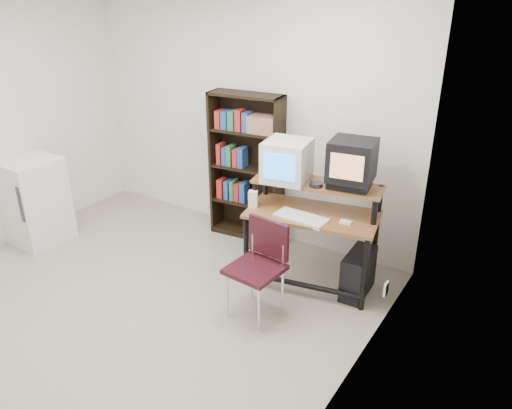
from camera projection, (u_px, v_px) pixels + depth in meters
The scene contains 17 objects.
floor at pixel (119, 311), 4.38m from camera, with size 4.00×4.00×0.01m, color #ACA28E.
back_wall at pixel (244, 117), 5.38m from camera, with size 4.00×0.01×2.60m, color silver.
right_wall at pixel (339, 238), 2.86m from camera, with size 0.01×4.00×2.60m, color silver.
computer_desk at pixel (313, 217), 4.54m from camera, with size 1.27×0.80×0.98m.
crt_monitor at pixel (287, 161), 4.53m from camera, with size 0.45×0.46×0.37m.
vcr at pixel (349, 184), 4.40m from camera, with size 0.36×0.26×0.08m, color black.
crt_tv at pixel (352, 160), 4.31m from camera, with size 0.43×0.43×0.36m.
cd_spindle at pixel (316, 185), 4.42m from camera, with size 0.12×0.12×0.05m, color #26262B.
keyboard at pixel (301, 218), 4.40m from camera, with size 0.47×0.21×0.04m, color silver.
mousepad at pixel (346, 225), 4.30m from camera, with size 0.22×0.18×0.01m, color black.
mouse at pixel (346, 223), 4.30m from camera, with size 0.10×0.06×0.03m, color white.
desk_speaker at pixel (253, 200), 4.60m from camera, with size 0.08×0.07×0.17m, color silver.
pc_tower at pixel (358, 273), 4.55m from camera, with size 0.20×0.45×0.42m, color black.
school_chair at pixel (260, 259), 4.19m from camera, with size 0.45×0.45×0.83m.
bookshelf at pixel (247, 165), 5.39m from camera, with size 0.83×0.35×1.61m.
mini_fridge at pixel (35, 201), 5.40m from camera, with size 0.58×0.59×0.94m.
wall_outlet at pixel (386, 289), 4.16m from camera, with size 0.02×0.08×0.12m, color beige.
Camera 1 is at (2.96, -2.39, 2.65)m, focal length 35.00 mm.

